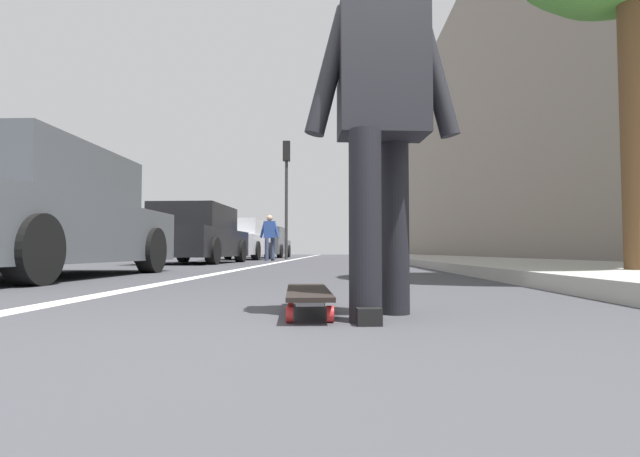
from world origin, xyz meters
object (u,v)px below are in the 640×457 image
Objects in this scene: skater_person at (382,112)px; parked_car_near at (35,216)px; parked_car_mid at (196,236)px; parked_car_far at (241,240)px; traffic_light at (286,178)px; skateboard at (308,294)px; pedestrian_distant at (270,235)px; parked_car_end at (266,243)px.

parked_car_near is (3.21, 3.65, -0.23)m from skater_person.
parked_car_far reaches higher than parked_car_mid.
parked_car_mid is at bearing 20.65° from skater_person.
traffic_light reaches higher than parked_car_near.
parked_car_far is (5.79, -0.00, 0.02)m from parked_car_mid.
skateboard is 16.15m from parked_car_far.
pedestrian_distant reaches higher than parked_car_mid.
parked_car_far is 1.00× the size of parked_car_end.
traffic_light is (-4.57, -1.48, 2.53)m from parked_car_end.
parked_car_near is 1.03× the size of parked_car_far.
parked_car_end is at bearing -0.58° from parked_car_mid.
parked_car_near is 0.90× the size of traffic_light.
skateboard is 10.57m from parked_car_mid.
skater_person is 0.40× the size of parked_car_far.
skater_person is at bearing -170.29° from parked_car_end.
pedestrian_distant is (13.51, 2.07, 0.76)m from skateboard.
skater_person is at bearing -169.99° from pedestrian_distant.
parked_car_far reaches higher than parked_car_near.
traffic_light reaches higher than parked_car_end.
parked_car_far is 2.74× the size of pedestrian_distant.
parked_car_far is (15.76, 3.47, 0.63)m from skateboard.
traffic_light reaches higher than parked_car_mid.
skateboard is at bearing -173.68° from traffic_light.
skater_person is 0.40× the size of parked_car_end.
skater_person is 0.37× the size of parked_car_mid.
parked_car_far is at bearing 125.06° from traffic_light.
skater_person is 17.33m from traffic_light.
skater_person reaches higher than parked_car_end.
parked_car_end is 0.87× the size of traffic_light.
parked_car_mid reaches higher than skateboard.
parked_car_end is at bearing -1.16° from parked_car_far.
parked_car_mid is 3.81m from pedestrian_distant.
traffic_light reaches higher than parked_car_far.
parked_car_end is 5.43m from traffic_light.
parked_car_mid is 5.79m from parked_car_far.
parked_car_far is at bearing 178.84° from parked_car_end.
parked_car_near is at bearing -179.29° from parked_car_far.
parked_car_far is 2.66m from pedestrian_distant.
pedestrian_distant is (10.45, -1.24, 0.15)m from parked_car_near.
skateboard is 0.21× the size of parked_car_end.
skateboard is 4.55m from parked_car_near.
skateboard is 0.19× the size of parked_car_mid.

